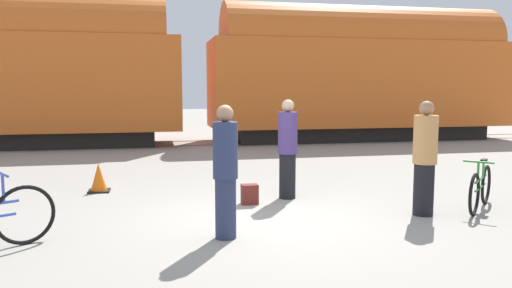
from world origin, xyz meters
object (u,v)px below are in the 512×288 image
(backpack, at_px, (250,194))
(traffic_cone, at_px, (99,178))
(freight_train, at_px, (195,69))
(bicycle_green, at_px, (480,188))
(person_in_purple, at_px, (288,149))
(person_in_tan, at_px, (425,159))
(person_in_navy, at_px, (225,172))

(backpack, relative_size, traffic_cone, 0.62)
(freight_train, xyz_separation_m, bicycle_green, (3.67, -10.79, -2.28))
(freight_train, xyz_separation_m, person_in_purple, (0.82, -9.32, -1.75))
(person_in_tan, bearing_deg, freight_train, 141.63)
(person_in_navy, distance_m, backpack, 2.08)
(person_in_purple, bearing_deg, person_in_navy, 6.33)
(backpack, distance_m, traffic_cone, 3.08)
(person_in_purple, distance_m, person_in_navy, 2.59)
(person_in_tan, bearing_deg, bicycle_green, 45.04)
(traffic_cone, bearing_deg, person_in_navy, -60.49)
(person_in_tan, relative_size, backpack, 5.23)
(bicycle_green, height_order, person_in_tan, person_in_tan)
(freight_train, height_order, person_in_navy, freight_train)
(freight_train, relative_size, traffic_cone, 43.35)
(bicycle_green, relative_size, traffic_cone, 2.21)
(freight_train, distance_m, person_in_purple, 9.52)
(freight_train, xyz_separation_m, person_in_navy, (-0.61, -11.47, -1.75))
(freight_train, bearing_deg, bicycle_green, -71.22)
(freight_train, height_order, person_in_purple, freight_train)
(person_in_navy, distance_m, traffic_cone, 4.00)
(bicycle_green, relative_size, backpack, 3.57)
(person_in_tan, height_order, person_in_navy, person_in_tan)
(person_in_tan, distance_m, backpack, 2.90)
(person_in_purple, bearing_deg, bicycle_green, 102.77)
(bicycle_green, height_order, person_in_navy, person_in_navy)
(freight_train, xyz_separation_m, traffic_cone, (-2.56, -8.04, -2.38))
(person_in_navy, bearing_deg, traffic_cone, -66.95)
(bicycle_green, distance_m, person_in_purple, 3.25)
(freight_train, distance_m, person_in_navy, 11.62)
(bicycle_green, bearing_deg, person_in_purple, 152.76)
(person_in_purple, height_order, person_in_navy, person_in_purple)
(bicycle_green, distance_m, backpack, 3.78)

